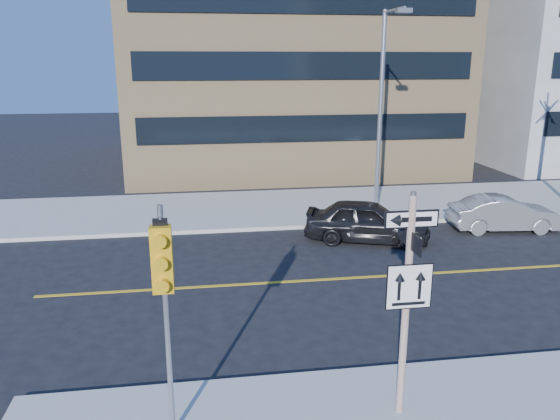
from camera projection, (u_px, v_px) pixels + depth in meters
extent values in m
plane|color=black|center=(359.00, 348.00, 12.25)|extent=(120.00, 120.00, 0.00)
cylinder|color=silver|center=(406.00, 309.00, 9.29)|extent=(0.13, 0.13, 4.00)
cylinder|color=gray|center=(413.00, 194.00, 8.76)|extent=(0.10, 0.10, 0.06)
cube|color=black|center=(412.00, 219.00, 8.87)|extent=(0.92, 0.03, 0.30)
cube|color=black|center=(410.00, 240.00, 8.96)|extent=(0.03, 0.92, 0.30)
cube|color=white|center=(409.00, 287.00, 9.09)|extent=(0.80, 0.03, 0.80)
cylinder|color=gray|center=(167.00, 326.00, 8.72)|extent=(0.09, 0.09, 4.00)
cube|color=gold|center=(162.00, 259.00, 8.21)|extent=(0.32, 0.22, 1.05)
sphere|color=#8C0705|center=(160.00, 240.00, 8.00)|extent=(0.17, 0.17, 0.17)
sphere|color=black|center=(161.00, 262.00, 8.09)|extent=(0.17, 0.17, 0.17)
sphere|color=black|center=(163.00, 284.00, 8.19)|extent=(0.17, 0.17, 0.17)
imported|color=black|center=(367.00, 221.00, 19.32)|extent=(3.06, 4.72, 1.49)
imported|color=slate|center=(504.00, 214.00, 20.57)|extent=(1.82, 4.12, 1.32)
cylinder|color=gray|center=(380.00, 114.00, 22.21)|extent=(0.18, 0.18, 8.00)
cylinder|color=gray|center=(394.00, 10.00, 20.22)|extent=(0.10, 2.20, 0.10)
cube|color=gray|center=(404.00, 10.00, 19.30)|extent=(0.55, 0.30, 0.16)
cube|color=tan|center=(280.00, 15.00, 33.99)|extent=(18.00, 18.00, 18.00)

